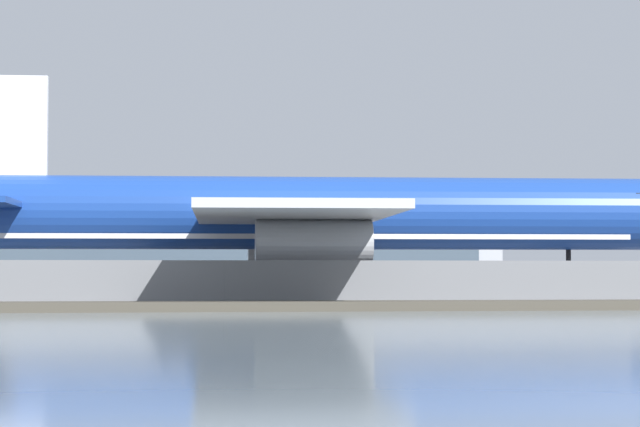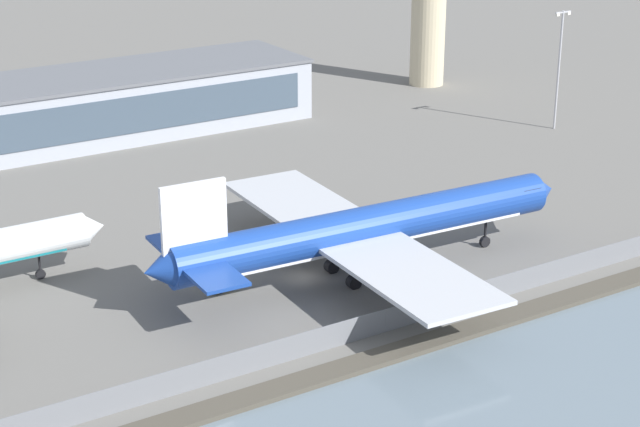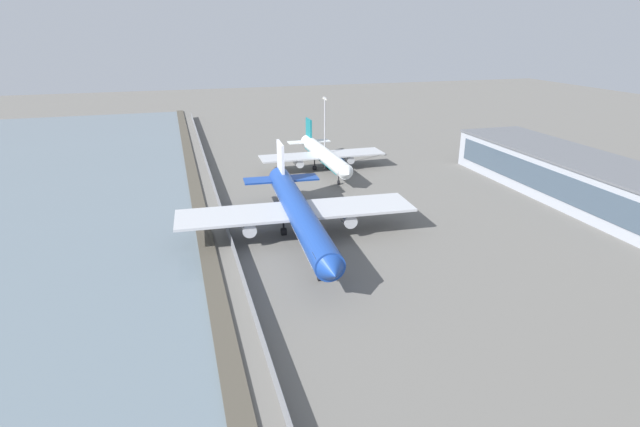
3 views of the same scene
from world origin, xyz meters
name	(u,v)px [view 3 (image 3 of 3)]	position (x,y,z in m)	size (l,w,h in m)	color
ground_plane	(305,226)	(0.00, 0.00, 0.00)	(500.00, 500.00, 0.00)	#66635E
shoreline_seawall	(204,236)	(0.00, -20.50, 0.25)	(320.00, 3.00, 0.50)	#474238
perimeter_fence	(227,228)	(0.00, -16.00, 1.31)	(280.00, 0.10, 2.63)	slate
cargo_jet_blue	(298,211)	(5.97, -2.90, 5.63)	(53.86, 46.56, 14.77)	#193D93
passenger_jet_white_teal	(324,155)	(-39.05, 15.82, 4.71)	(41.87, 35.61, 12.35)	white
baggage_tug	(305,206)	(-9.39, 2.37, 0.81)	(3.58, 2.81, 1.80)	yellow
ops_van	(336,157)	(-48.03, 22.41, 1.28)	(2.66, 5.40, 2.48)	#19519E
terminal_building	(575,177)	(0.65, 66.65, 5.16)	(72.41, 19.65, 10.30)	#9EA3AD
apron_light_mast_apron_west	(325,129)	(-41.25, 16.82, 11.56)	(3.20, 0.40, 20.56)	#A8A8AD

